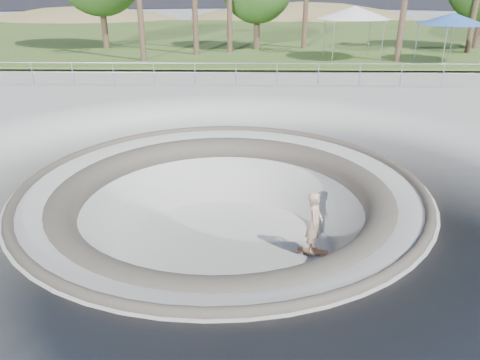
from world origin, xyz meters
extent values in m
plane|color=#A6A6A1|center=(0.00, 0.00, 0.00)|extent=(180.00, 180.00, 0.00)
torus|color=#A6A6A1|center=(0.00, 0.00, -2.00)|extent=(14.00, 14.00, 4.00)
cylinder|color=#A6A6A1|center=(0.00, 0.00, -1.95)|extent=(6.60, 6.60, 0.10)
torus|color=#544E43|center=(0.00, 0.00, -0.02)|extent=(10.24, 10.24, 0.24)
torus|color=#544E43|center=(0.00, 0.00, -0.45)|extent=(8.91, 8.91, 0.81)
cube|color=#3A5622|center=(0.00, 34.00, 0.22)|extent=(180.00, 36.00, 0.12)
ellipsoid|color=olive|center=(-22.00, 55.00, -6.44)|extent=(50.40, 36.00, 23.40)
ellipsoid|color=olive|center=(8.00, 60.00, -7.87)|extent=(61.60, 44.00, 28.60)
cylinder|color=#93969B|center=(0.00, 12.00, 1.17)|extent=(25.00, 0.05, 0.05)
cylinder|color=#93969B|center=(0.00, 12.00, 0.72)|extent=(25.00, 0.05, 0.05)
cube|color=#98623D|center=(2.39, -0.16, -1.82)|extent=(0.86, 0.39, 0.02)
cylinder|color=#AAAAAE|center=(2.39, -0.16, -1.86)|extent=(0.07, 0.18, 0.04)
cylinder|color=#AAAAAE|center=(2.39, -0.16, -1.86)|extent=(0.07, 0.18, 0.04)
cylinder|color=white|center=(2.39, -0.16, -1.87)|extent=(0.07, 0.04, 0.06)
cylinder|color=white|center=(2.39, -0.16, -1.87)|extent=(0.07, 0.04, 0.06)
cylinder|color=white|center=(2.39, -0.16, -1.87)|extent=(0.07, 0.04, 0.06)
cylinder|color=white|center=(2.39, -0.16, -1.87)|extent=(0.07, 0.04, 0.06)
imported|color=tan|center=(2.39, -0.16, -0.96)|extent=(0.55, 0.70, 1.70)
cylinder|color=#93969B|center=(5.60, 18.19, 1.44)|extent=(0.06, 0.06, 2.32)
cylinder|color=#93969B|center=(8.55, 18.19, 1.44)|extent=(0.06, 0.06, 2.32)
cylinder|color=#93969B|center=(5.60, 21.14, 1.44)|extent=(0.06, 0.06, 2.32)
cylinder|color=#93969B|center=(8.55, 21.14, 1.44)|extent=(0.06, 0.06, 2.32)
cube|color=silver|center=(7.07, 19.67, 2.70)|extent=(3.28, 3.28, 0.08)
cone|color=silver|center=(7.07, 19.67, 3.07)|extent=(6.26, 6.26, 0.74)
cylinder|color=#93969B|center=(11.41, 17.40, 1.32)|extent=(0.06, 0.06, 2.08)
cylinder|color=#93969B|center=(14.05, 17.40, 1.32)|extent=(0.06, 0.06, 2.08)
cylinder|color=#93969B|center=(11.41, 20.04, 1.32)|extent=(0.06, 0.06, 2.08)
cylinder|color=#93969B|center=(14.05, 20.04, 1.32)|extent=(0.06, 0.06, 2.08)
cube|color=#2F5AA9|center=(12.73, 18.72, 2.45)|extent=(3.56, 3.56, 0.08)
cone|color=#2F5AA9|center=(12.73, 18.72, 2.78)|extent=(5.35, 5.35, 0.66)
cylinder|color=brown|center=(-9.90, 24.38, 2.91)|extent=(0.44, 0.44, 5.48)
cylinder|color=brown|center=(1.14, 24.27, 2.36)|extent=(0.44, 0.44, 4.38)
camera|label=1|loc=(0.69, -10.92, 4.79)|focal=35.00mm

